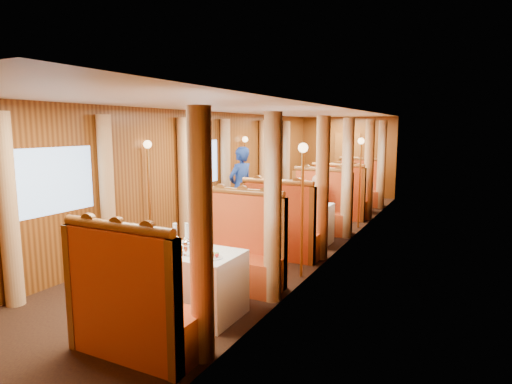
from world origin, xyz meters
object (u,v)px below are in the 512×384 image
Objects in this scene: rose_vase_far at (350,176)px; fruit_plate at (213,256)px; banquette_mid_fwd at (281,233)px; steward at (241,188)px; table_mid at (302,223)px; banquette_far_aft at (359,190)px; tea_tray at (183,252)px; passenger at (316,198)px; banquette_near_aft at (238,256)px; banquette_mid_aft at (319,212)px; table_near at (195,283)px; banquette_near_fwd at (133,312)px; banquette_far_fwd at (339,201)px; teapot_back at (192,244)px; teapot_right at (187,249)px; rose_vase_mid at (302,194)px; teapot_left at (176,246)px; table_far at (350,197)px.

fruit_plate is at bearing -87.29° from rose_vase_far.
steward reaches higher than banquette_mid_fwd.
table_mid is 1.79m from steward.
banquette_far_aft is 3.94× the size of tea_tray.
passenger reaches higher than tea_tray.
banquette_near_aft is 3.50m from banquette_mid_aft.
banquette_near_aft is 1.76× the size of passenger.
banquette_near_fwd is at bearing -90.00° from table_near.
banquette_mid_fwd is at bearing 96.97° from fruit_plate.
banquette_far_fwd is at bearing 155.12° from steward.
banquette_near_fwd is at bearing -89.84° from rose_vase_far.
banquette_near_aft is at bearing 90.00° from table_near.
fruit_plate is 4.40m from passenger.
banquette_far_aft is 7.96m from teapot_back.
passenger reaches higher than teapot_right.
rose_vase_far reaches higher than table_near.
banquette_far_fwd is 1.73m from passenger.
banquette_near_fwd reaches higher than table_near.
banquette_mid_fwd is 3.72× the size of rose_vase_far.
banquette_far_aft is at bearing 90.00° from banquette_far_fwd.
rose_vase_mid reaches higher than table_mid.
banquette_near_aft and banquette_mid_aft have the same top height.
banquette_far_fwd is at bearing 90.00° from banquette_near_fwd.
tea_tray is at bearing 8.75° from teapot_left.
banquette_far_fwd is at bearing 94.00° from teapot_back.
banquette_far_aft reaches higher than teapot_back.
rose_vase_far reaches higher than teapot_left.
teapot_left is at bearing -92.80° from rose_vase_mid.
table_far is (0.00, 8.01, -0.05)m from banquette_near_fwd.
teapot_right is 4.52m from steward.
banquette_mid_aft is (0.00, 4.51, 0.05)m from table_near.
banquette_mid_fwd is at bearing -90.00° from table_far.
banquette_mid_aft is 4.68m from teapot_right.
banquette_mid_aft and banquette_far_fwd have the same top height.
table_near is 8.01m from banquette_far_aft.
passenger is at bearing 88.61° from tea_tray.
table_mid is at bearing 90.00° from banquette_mid_fwd.
passenger is (0.02, 0.75, -0.19)m from rose_vase_mid.
teapot_left is at bearing -122.96° from teapot_back.
table_far is at bearing 79.48° from teapot_right.
table_far is 3.09× the size of tea_tray.
teapot_back is at bearing -91.82° from banquette_mid_fwd.
banquette_mid_aft and banquette_far_aft have the same top height.
table_mid is at bearing -90.00° from passenger.
banquette_near_aft is 0.76× the size of steward.
banquette_near_aft is 5.99m from table_far.
tea_tray reaches higher than table_far.
banquette_mid_fwd is at bearing -90.00° from banquette_mid_aft.
steward is (-1.63, 5.08, 0.46)m from banquette_near_fwd.
rose_vase_mid is (-0.02, 3.68, 0.11)m from teapot_right.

